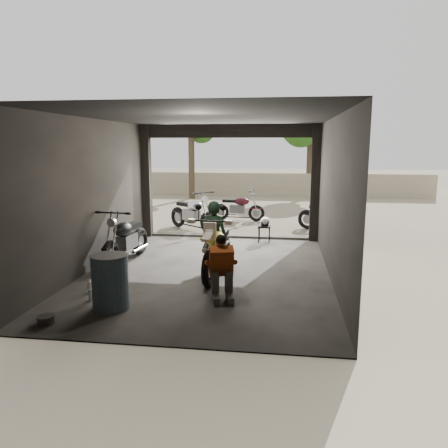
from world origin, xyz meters
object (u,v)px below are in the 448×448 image
(oil_drum, at_px, (110,283))
(sign_post, at_px, (332,181))
(rider, at_px, (214,237))
(stool, at_px, (264,228))
(helmet, at_px, (265,221))
(main_bike, at_px, (217,246))
(mechanic, at_px, (222,270))
(outside_bike_a, at_px, (192,211))
(left_bike, at_px, (126,235))
(outside_bike_b, at_px, (239,205))
(outside_bike_c, at_px, (329,212))

(oil_drum, distance_m, sign_post, 7.08)
(rider, distance_m, stool, 3.16)
(rider, relative_size, helmet, 5.73)
(stool, bearing_deg, main_bike, -103.88)
(mechanic, height_order, helmet, mechanic)
(outside_bike_a, bearing_deg, stool, -83.39)
(left_bike, distance_m, rider, 2.20)
(main_bike, bearing_deg, outside_bike_a, 111.76)
(oil_drum, bearing_deg, stool, 67.09)
(stool, distance_m, helmet, 0.20)
(outside_bike_b, bearing_deg, outside_bike_a, 154.36)
(stool, distance_m, oil_drum, 5.76)
(left_bike, height_order, mechanic, left_bike)
(main_bike, bearing_deg, helmet, 79.94)
(outside_bike_c, bearing_deg, outside_bike_a, 118.27)
(mechanic, xyz_separation_m, sign_post, (2.32, 4.98, 1.13))
(outside_bike_c, height_order, mechanic, outside_bike_c)
(oil_drum, bearing_deg, mechanic, 22.25)
(left_bike, height_order, outside_bike_b, left_bike)
(stool, relative_size, oil_drum, 0.51)
(oil_drum, height_order, sign_post, sign_post)
(left_bike, height_order, outside_bike_a, outside_bike_a)
(outside_bike_a, bearing_deg, outside_bike_c, -45.82)
(sign_post, bearing_deg, outside_bike_a, 167.50)
(rider, bearing_deg, stool, -98.49)
(sign_post, bearing_deg, oil_drum, -123.38)
(left_bike, bearing_deg, outside_bike_b, 78.12)
(left_bike, xyz_separation_m, sign_post, (4.84, 2.82, 1.04))
(stool, relative_size, sign_post, 0.19)
(helmet, bearing_deg, sign_post, 28.19)
(outside_bike_a, relative_size, outside_bike_b, 1.15)
(rider, height_order, sign_post, sign_post)
(outside_bike_b, xyz_separation_m, sign_post, (2.87, -3.02, 1.12))
(stool, height_order, sign_post, sign_post)
(outside_bike_a, height_order, rider, rider)
(outside_bike_a, distance_m, stool, 2.74)
(main_bike, height_order, sign_post, sign_post)
(outside_bike_b, bearing_deg, stool, -155.55)
(outside_bike_b, xyz_separation_m, oil_drum, (-1.18, -8.70, -0.09))
(left_bike, relative_size, stool, 3.94)
(stool, bearing_deg, oil_drum, -112.91)
(outside_bike_a, bearing_deg, rider, -123.81)
(rider, distance_m, oil_drum, 2.68)
(helmet, bearing_deg, outside_bike_a, 165.74)
(main_bike, height_order, rider, rider)
(main_bike, xyz_separation_m, outside_bike_a, (-1.51, 4.71, -0.02))
(outside_bike_a, height_order, helmet, outside_bike_a)
(outside_bike_b, bearing_deg, sign_post, -129.38)
(rider, xyz_separation_m, oil_drum, (-1.33, -2.30, -0.31))
(helmet, bearing_deg, outside_bike_b, 124.87)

